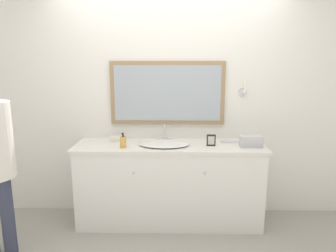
# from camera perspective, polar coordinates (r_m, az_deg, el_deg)

# --- Properties ---
(ground_plane) EXTENTS (14.00, 14.00, 0.00)m
(ground_plane) POSITION_cam_1_polar(r_m,az_deg,el_deg) (3.22, 0.19, -20.31)
(ground_plane) COLOR #9E998E
(wall_back) EXTENTS (8.00, 0.18, 2.55)m
(wall_back) POSITION_cam_1_polar(r_m,az_deg,el_deg) (3.37, 0.35, 4.36)
(wall_back) COLOR white
(wall_back) RESTS_ON ground_plane
(vanity_counter) EXTENTS (1.99, 0.55, 0.88)m
(vanity_counter) POSITION_cam_1_polar(r_m,az_deg,el_deg) (3.30, 0.28, -10.93)
(vanity_counter) COLOR white
(vanity_counter) RESTS_ON ground_plane
(sink_basin) EXTENTS (0.53, 0.40, 0.19)m
(sink_basin) POSITION_cam_1_polar(r_m,az_deg,el_deg) (3.13, -0.68, -3.32)
(sink_basin) COLOR white
(sink_basin) RESTS_ON vanity_counter
(soap_bottle) EXTENTS (0.06, 0.06, 0.15)m
(soap_bottle) POSITION_cam_1_polar(r_m,az_deg,el_deg) (3.06, -8.55, -3.02)
(soap_bottle) COLOR gold
(soap_bottle) RESTS_ON vanity_counter
(appliance_box) EXTENTS (0.22, 0.13, 0.12)m
(appliance_box) POSITION_cam_1_polar(r_m,az_deg,el_deg) (3.17, 15.55, -2.82)
(appliance_box) COLOR #BCBCC1
(appliance_box) RESTS_ON vanity_counter
(picture_frame) EXTENTS (0.09, 0.01, 0.12)m
(picture_frame) POSITION_cam_1_polar(r_m,az_deg,el_deg) (3.12, 8.22, -2.70)
(picture_frame) COLOR black
(picture_frame) RESTS_ON vanity_counter
(hand_towel_near_sink) EXTENTS (0.15, 0.12, 0.05)m
(hand_towel_near_sink) POSITION_cam_1_polar(r_m,az_deg,el_deg) (3.33, -9.59, -2.49)
(hand_towel_near_sink) COLOR silver
(hand_towel_near_sink) RESTS_ON vanity_counter
(metal_tray) EXTENTS (0.19, 0.11, 0.01)m
(metal_tray) POSITION_cam_1_polar(r_m,az_deg,el_deg) (3.33, 11.59, -2.88)
(metal_tray) COLOR silver
(metal_tray) RESTS_ON vanity_counter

